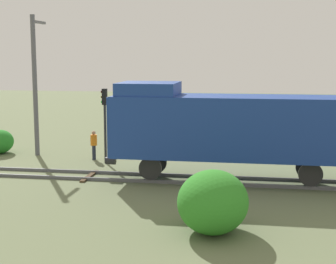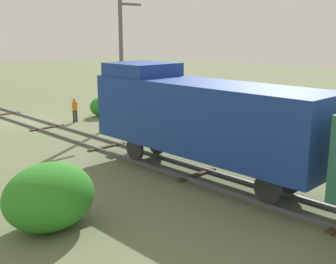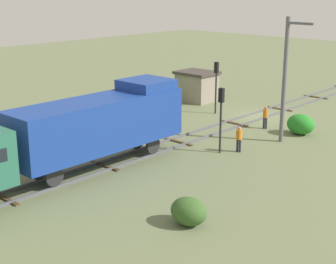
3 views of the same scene
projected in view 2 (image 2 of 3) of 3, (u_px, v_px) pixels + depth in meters
The scene contains 9 objects.
ground_plane at pixel (24, 121), 29.99m from camera, with size 118.61×118.61×0.00m, color #66704C.
railway_track at pixel (24, 120), 29.97m from camera, with size 2.40×79.07×0.16m.
locomotive at pixel (200, 114), 17.78m from camera, with size 2.90×11.60×4.60m.
traffic_signal_mid at pixel (151, 88), 24.85m from camera, with size 0.32×0.34×4.21m.
worker_near_track at pixel (75, 108), 29.39m from camera, with size 0.38×0.38×1.70m.
worker_by_signal at pixel (151, 116), 26.48m from camera, with size 0.38×0.38×1.70m.
catenary_mast at pixel (122, 58), 28.95m from camera, with size 1.94×0.28×8.42m.
bush_near at pixel (49, 197), 13.32m from camera, with size 2.99×2.44×2.17m, color #2F8626.
bush_far at pixel (103, 106), 31.58m from camera, with size 2.02×1.66×1.47m, color #268126.
Camera 2 is at (13.16, 28.17, 6.16)m, focal length 45.00 mm.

